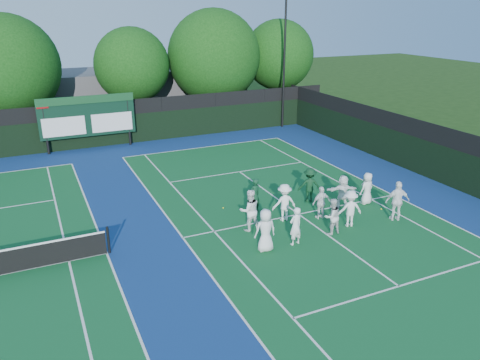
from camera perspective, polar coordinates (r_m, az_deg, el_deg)
name	(u,v)px	position (r m, az deg, el deg)	size (l,w,h in m)	color
ground	(311,223)	(20.59, 8.62, -5.22)	(120.00, 120.00, 0.00)	#19360E
court_apron	(171,240)	(19.13, -8.47, -7.30)	(34.00, 32.00, 0.01)	navy
near_court	(299,214)	(21.34, 7.16, -4.16)	(11.05, 23.85, 0.01)	#115225
back_fence	(104,126)	(32.56, -16.29, 6.30)	(34.00, 0.08, 3.00)	black
divider_fence_right	(449,160)	(26.52, 24.11, 2.21)	(0.08, 32.00, 3.00)	black
scoreboard	(87,117)	(31.86, -18.12, 7.36)	(6.00, 0.21, 3.55)	black
clubhouse	(135,93)	(40.85, -12.64, 10.27)	(18.00, 6.00, 4.00)	#515155
light_pole_right	(285,43)	(36.00, 5.49, 16.27)	(1.20, 0.30, 10.12)	black
tree_b	(9,69)	(35.18, -26.30, 11.99)	(6.87, 6.87, 8.54)	black
tree_c	(134,67)	(36.00, -12.81, 13.29)	(5.44, 5.44, 7.55)	black
tree_d	(215,59)	(37.85, -3.01, 14.56)	(7.20, 7.20, 8.80)	black
tree_e	(280,57)	(40.36, 4.89, 14.76)	(5.74, 5.74, 7.95)	black
tennis_ball_1	(354,195)	(23.94, 13.73, -1.76)	(0.07, 0.07, 0.07)	yellow
tennis_ball_3	(223,208)	(21.79, -2.05, -3.41)	(0.07, 0.07, 0.07)	yellow
tennis_ball_4	(311,188)	(24.37, 8.65, -0.99)	(0.07, 0.07, 0.07)	yellow
tennis_ball_5	(381,209)	(22.62, 16.84, -3.40)	(0.07, 0.07, 0.07)	yellow
player_front_0	(265,230)	(17.84, 3.11, -6.15)	(0.84, 0.54, 1.71)	white
player_front_1	(296,226)	(18.42, 6.78, -5.60)	(0.58, 0.38, 1.59)	white
player_front_2	(332,216)	(19.52, 11.13, -4.37)	(0.75, 0.59, 1.55)	silver
player_front_3	(350,209)	(20.33, 13.26, -3.41)	(1.04, 0.60, 1.61)	white
player_front_4	(397,201)	(21.41, 18.64, -2.45)	(1.06, 0.44, 1.80)	white
player_back_0	(250,210)	(19.40, 1.18, -3.71)	(0.88, 0.68, 1.80)	white
player_back_1	(284,203)	(20.38, 5.41, -2.76)	(1.09, 0.63, 1.68)	white
player_back_2	(321,203)	(20.83, 9.86, -2.73)	(0.88, 0.37, 1.50)	white
player_back_3	(343,191)	(22.17, 12.39, -1.36)	(1.46, 0.46, 1.57)	white
player_back_4	(367,188)	(22.84, 15.22, -1.00)	(0.76, 0.49, 1.55)	white
coach_left	(255,196)	(21.12, 1.80, -1.91)	(0.59, 0.39, 1.63)	#103A22
coach_right	(309,185)	(22.49, 8.47, -0.62)	(1.09, 0.63, 1.69)	#0D331A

